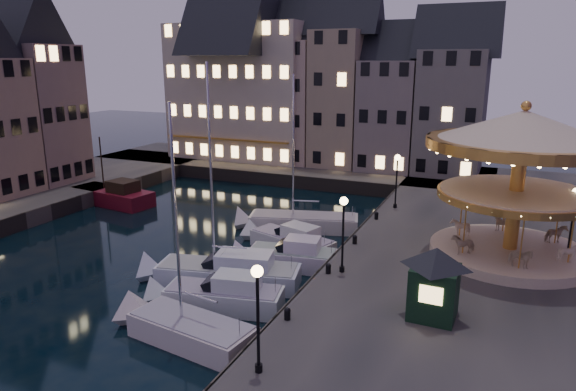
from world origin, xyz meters
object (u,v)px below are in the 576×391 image
at_px(streetlamp_a, 258,304).
at_px(motorboat_c, 222,272).
at_px(streetlamp_d, 573,213).
at_px(ticket_kiosk, 435,271).
at_px(bollard_d, 376,215).
at_px(carousel, 521,157).
at_px(red_fishing_boat, 114,196).
at_px(motorboat_a, 183,329).
at_px(streetlamp_b, 343,224).
at_px(motorboat_b, 216,296).
at_px(bollard_b, 328,268).
at_px(bollard_c, 355,239).
at_px(streetlamp_c, 397,173).
at_px(motorboat_e, 287,241).
at_px(motorboat_d, 286,257).
at_px(bollard_a, 287,313).
at_px(motorboat_f, 296,222).

distance_m(streetlamp_a, motorboat_c, 11.37).
bearing_deg(streetlamp_d, ticket_kiosk, -120.90).
bearing_deg(bollard_d, carousel, -24.78).
relative_size(red_fishing_boat, ticket_kiosk, 2.23).
xyz_separation_m(motorboat_a, motorboat_c, (-1.48, 5.97, 0.14)).
relative_size(streetlamp_d, red_fishing_boat, 0.51).
distance_m(bollard_d, ticket_kiosk, 14.54).
relative_size(streetlamp_b, motorboat_c, 0.34).
xyz_separation_m(streetlamp_d, motorboat_b, (-16.69, -11.12, -3.38)).
relative_size(bollard_b, carousel, 0.06).
relative_size(bollard_c, ticket_kiosk, 0.15).
bearing_deg(streetlamp_d, streetlamp_c, 150.09).
relative_size(motorboat_b, motorboat_e, 1.01).
bearing_deg(bollard_d, streetlamp_a, -88.28).
distance_m(bollard_b, red_fishing_boat, 25.41).
bearing_deg(motorboat_d, motorboat_e, 111.51).
bearing_deg(motorboat_b, red_fishing_boat, 144.19).
xyz_separation_m(bollard_c, ticket_kiosk, (5.80, -7.69, 1.89)).
height_order(red_fishing_boat, ticket_kiosk, red_fishing_boat).
bearing_deg(carousel, motorboat_e, -176.01).
height_order(streetlamp_d, motorboat_c, motorboat_c).
xyz_separation_m(bollard_a, red_fishing_boat, (-23.42, 15.33, -0.90)).
bearing_deg(bollard_b, ticket_kiosk, -24.93).
relative_size(bollard_a, motorboat_a, 0.05).
bearing_deg(bollard_c, motorboat_e, 174.38).
relative_size(bollard_b, bollard_c, 1.00).
xyz_separation_m(streetlamp_b, motorboat_f, (-6.53, 9.26, -3.49)).
xyz_separation_m(red_fishing_boat, ticket_kiosk, (29.21, -12.52, 2.79)).
distance_m(streetlamp_a, streetlamp_d, 20.41).
relative_size(motorboat_b, motorboat_f, 0.58).
bearing_deg(streetlamp_b, motorboat_b, -142.61).
bearing_deg(streetlamp_c, motorboat_d, -110.96).
distance_m(streetlamp_b, bollard_c, 5.14).
relative_size(bollard_d, motorboat_f, 0.05).
relative_size(streetlamp_b, streetlamp_c, 1.00).
distance_m(bollard_b, bollard_d, 10.50).
distance_m(motorboat_d, motorboat_f, 7.35).
xyz_separation_m(streetlamp_c, red_fishing_boat, (-24.02, -4.17, -3.31)).
distance_m(bollard_a, red_fishing_boat, 28.00).
bearing_deg(motorboat_b, bollard_b, 37.08).
bearing_deg(motorboat_a, streetlamp_c, 76.07).
xyz_separation_m(streetlamp_a, red_fishing_boat, (-24.02, 19.33, -3.31)).
bearing_deg(bollard_a, carousel, 53.44).
distance_m(streetlamp_c, bollard_d, 4.29).
bearing_deg(motorboat_b, streetlamp_a, -47.53).
bearing_deg(bollard_a, motorboat_a, -163.13).
bearing_deg(red_fishing_boat, bollard_c, -11.65).
xyz_separation_m(streetlamp_a, motorboat_b, (-5.39, 5.88, -3.38)).
bearing_deg(bollard_c, streetlamp_d, 11.86).
bearing_deg(ticket_kiosk, red_fishing_boat, 156.80).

